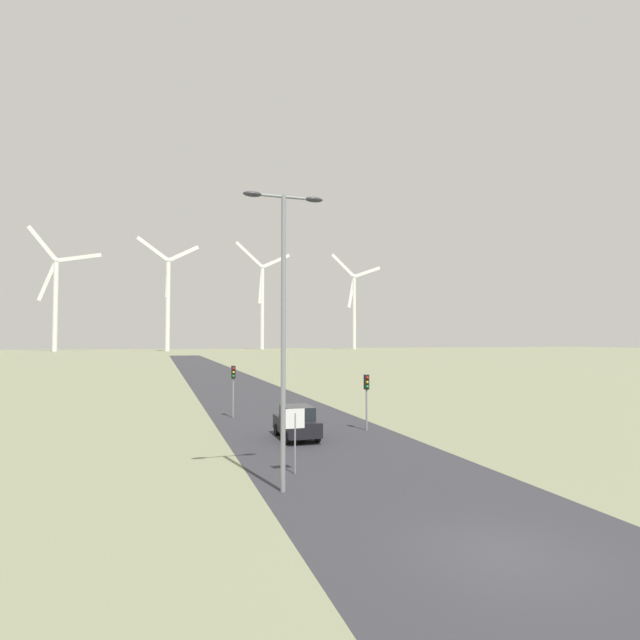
{
  "coord_description": "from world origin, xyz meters",
  "views": [
    {
      "loc": [
        -8.52,
        -10.97,
        5.51
      ],
      "look_at": [
        0.0,
        15.35,
        6.6
      ],
      "focal_mm": 28.0,
      "sensor_mm": 36.0,
      "label": 1
    }
  ],
  "objects_px": {
    "traffic_light_post_near_right": "(367,389)",
    "wind_turbine_center": "(168,295)",
    "stop_sign_near": "(295,428)",
    "wind_turbine_left": "(56,294)",
    "wind_turbine_far_right": "(354,304)",
    "car_approaching": "(297,422)",
    "wind_turbine_right": "(262,298)",
    "streetlamp": "(283,306)",
    "traffic_light_post_near_left": "(233,380)"
  },
  "relations": [
    {
      "from": "traffic_light_post_near_right",
      "to": "wind_turbine_center",
      "type": "height_order",
      "value": "wind_turbine_center"
    },
    {
      "from": "stop_sign_near",
      "to": "traffic_light_post_near_right",
      "type": "height_order",
      "value": "traffic_light_post_near_right"
    },
    {
      "from": "wind_turbine_left",
      "to": "wind_turbine_far_right",
      "type": "relative_size",
      "value": 1.07
    },
    {
      "from": "car_approaching",
      "to": "wind_turbine_far_right",
      "type": "relative_size",
      "value": 0.08
    },
    {
      "from": "stop_sign_near",
      "to": "wind_turbine_center",
      "type": "relative_size",
      "value": 0.05
    },
    {
      "from": "car_approaching",
      "to": "wind_turbine_right",
      "type": "height_order",
      "value": "wind_turbine_right"
    },
    {
      "from": "streetlamp",
      "to": "stop_sign_near",
      "type": "xyz_separation_m",
      "value": [
        1.05,
        2.2,
        -4.87
      ]
    },
    {
      "from": "wind_turbine_center",
      "to": "traffic_light_post_near_left",
      "type": "bearing_deg",
      "value": -89.7
    },
    {
      "from": "car_approaching",
      "to": "wind_turbine_left",
      "type": "distance_m",
      "value": 235.22
    },
    {
      "from": "wind_turbine_left",
      "to": "streetlamp",
      "type": "bearing_deg",
      "value": -78.16
    },
    {
      "from": "traffic_light_post_near_right",
      "to": "car_approaching",
      "type": "height_order",
      "value": "traffic_light_post_near_right"
    },
    {
      "from": "traffic_light_post_near_right",
      "to": "wind_turbine_left",
      "type": "distance_m",
      "value": 235.04
    },
    {
      "from": "traffic_light_post_near_right",
      "to": "wind_turbine_center",
      "type": "xyz_separation_m",
      "value": [
        -8.15,
        219.75,
        24.22
      ]
    },
    {
      "from": "stop_sign_near",
      "to": "car_approaching",
      "type": "relative_size",
      "value": 0.65
    },
    {
      "from": "streetlamp",
      "to": "wind_turbine_far_right",
      "type": "bearing_deg",
      "value": 67.59
    },
    {
      "from": "streetlamp",
      "to": "wind_turbine_right",
      "type": "height_order",
      "value": "wind_turbine_right"
    },
    {
      "from": "traffic_light_post_near_left",
      "to": "wind_turbine_center",
      "type": "distance_m",
      "value": 213.71
    },
    {
      "from": "car_approaching",
      "to": "wind_turbine_right",
      "type": "relative_size",
      "value": 0.07
    },
    {
      "from": "car_approaching",
      "to": "wind_turbine_far_right",
      "type": "bearing_deg",
      "value": 67.43
    },
    {
      "from": "wind_turbine_left",
      "to": "wind_turbine_right",
      "type": "xyz_separation_m",
      "value": [
        100.73,
        22.35,
        2.58
      ]
    },
    {
      "from": "car_approaching",
      "to": "stop_sign_near",
      "type": "bearing_deg",
      "value": -105.77
    },
    {
      "from": "wind_turbine_center",
      "to": "traffic_light_post_near_right",
      "type": "bearing_deg",
      "value": -87.87
    },
    {
      "from": "stop_sign_near",
      "to": "car_approaching",
      "type": "height_order",
      "value": "stop_sign_near"
    },
    {
      "from": "wind_turbine_far_right",
      "to": "wind_turbine_right",
      "type": "bearing_deg",
      "value": 166.47
    },
    {
      "from": "wind_turbine_far_right",
      "to": "wind_turbine_center",
      "type": "bearing_deg",
      "value": -170.55
    },
    {
      "from": "streetlamp",
      "to": "wind_turbine_center",
      "type": "height_order",
      "value": "wind_turbine_center"
    },
    {
      "from": "streetlamp",
      "to": "stop_sign_near",
      "type": "distance_m",
      "value": 5.45
    },
    {
      "from": "wind_turbine_right",
      "to": "wind_turbine_far_right",
      "type": "relative_size",
      "value": 1.1
    },
    {
      "from": "wind_turbine_far_right",
      "to": "stop_sign_near",
      "type": "bearing_deg",
      "value": -112.39
    },
    {
      "from": "car_approaching",
      "to": "wind_turbine_far_right",
      "type": "height_order",
      "value": "wind_turbine_far_right"
    },
    {
      "from": "traffic_light_post_near_left",
      "to": "car_approaching",
      "type": "xyz_separation_m",
      "value": [
        2.3,
        -8.56,
        -1.77
      ]
    },
    {
      "from": "car_approaching",
      "to": "wind_turbine_left",
      "type": "xyz_separation_m",
      "value": [
        -52.69,
        227.83,
        25.46
      ]
    },
    {
      "from": "wind_turbine_left",
      "to": "wind_turbine_far_right",
      "type": "distance_m",
      "value": 151.94
    },
    {
      "from": "wind_turbine_right",
      "to": "wind_turbine_far_right",
      "type": "bearing_deg",
      "value": -13.53
    },
    {
      "from": "traffic_light_post_near_left",
      "to": "car_approaching",
      "type": "bearing_deg",
      "value": -74.94
    },
    {
      "from": "streetlamp",
      "to": "wind_turbine_center",
      "type": "relative_size",
      "value": 0.2
    },
    {
      "from": "stop_sign_near",
      "to": "streetlamp",
      "type": "bearing_deg",
      "value": -115.41
    },
    {
      "from": "streetlamp",
      "to": "car_approaching",
      "type": "distance_m",
      "value": 11.28
    },
    {
      "from": "traffic_light_post_near_right",
      "to": "traffic_light_post_near_left",
      "type": "bearing_deg",
      "value": 133.57
    },
    {
      "from": "stop_sign_near",
      "to": "wind_turbine_far_right",
      "type": "bearing_deg",
      "value": 67.61
    },
    {
      "from": "streetlamp",
      "to": "traffic_light_post_near_right",
      "type": "relative_size",
      "value": 3.23
    },
    {
      "from": "stop_sign_near",
      "to": "wind_turbine_right",
      "type": "height_order",
      "value": "wind_turbine_right"
    },
    {
      "from": "wind_turbine_left",
      "to": "car_approaching",
      "type": "bearing_deg",
      "value": -76.98
    },
    {
      "from": "streetlamp",
      "to": "wind_turbine_center",
      "type": "bearing_deg",
      "value": 90.1
    },
    {
      "from": "streetlamp",
      "to": "stop_sign_near",
      "type": "height_order",
      "value": "streetlamp"
    },
    {
      "from": "streetlamp",
      "to": "wind_turbine_far_right",
      "type": "distance_m",
      "value": 268.01
    },
    {
      "from": "car_approaching",
      "to": "wind_turbine_left",
      "type": "bearing_deg",
      "value": 103.02
    },
    {
      "from": "traffic_light_post_near_right",
      "to": "wind_turbine_far_right",
      "type": "bearing_deg",
      "value": 68.31
    },
    {
      "from": "stop_sign_near",
      "to": "traffic_light_post_near_right",
      "type": "xyz_separation_m",
      "value": [
        6.7,
        8.15,
        0.62
      ]
    },
    {
      "from": "stop_sign_near",
      "to": "wind_turbine_far_right",
      "type": "xyz_separation_m",
      "value": [
        100.88,
        244.92,
        24.05
      ]
    }
  ]
}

